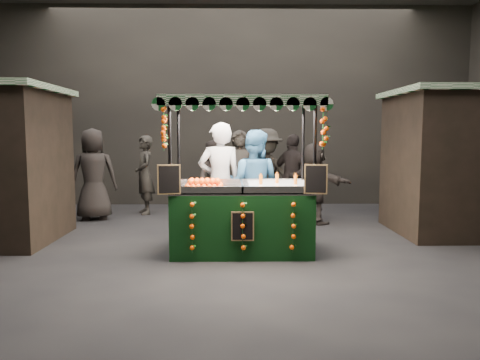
{
  "coord_description": "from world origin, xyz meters",
  "views": [
    {
      "loc": [
        -0.01,
        -6.75,
        1.81
      ],
      "look_at": [
        0.12,
        0.71,
        1.06
      ],
      "focal_mm": 34.46,
      "sensor_mm": 36.0,
      "label": 1
    }
  ],
  "objects": [
    {
      "name": "ground",
      "position": [
        0.0,
        0.0,
        0.0
      ],
      "size": [
        12.0,
        12.0,
        0.0
      ],
      "primitive_type": "plane",
      "color": "black",
      "rests_on": "ground"
    },
    {
      "name": "market_hall",
      "position": [
        0.0,
        0.0,
        3.38
      ],
      "size": [
        12.1,
        10.1,
        5.05
      ],
      "color": "black",
      "rests_on": "ground"
    },
    {
      "name": "neighbour_stall_right",
      "position": [
        4.4,
        1.5,
        1.31
      ],
      "size": [
        3.0,
        2.2,
        2.6
      ],
      "color": "black",
      "rests_on": "ground"
    },
    {
      "name": "juice_stall",
      "position": [
        0.15,
        0.15,
        0.72
      ],
      "size": [
        2.41,
        1.42,
        2.34
      ],
      "color": "black",
      "rests_on": "ground"
    },
    {
      "name": "vendor_grey",
      "position": [
        -0.21,
        0.96,
        1.0
      ],
      "size": [
        0.79,
        0.57,
        1.99
      ],
      "rotation": [
        0.0,
        0.0,
        3.28
      ],
      "color": "gray",
      "rests_on": "ground"
    },
    {
      "name": "vendor_blue",
      "position": [
        0.36,
        1.03,
        0.94
      ],
      "size": [
        1.09,
        0.96,
        1.87
      ],
      "rotation": [
        0.0,
        0.0,
        2.82
      ],
      "color": "#255078",
      "rests_on": "ground"
    },
    {
      "name": "shopper_0",
      "position": [
        0.15,
        2.11,
        0.94
      ],
      "size": [
        0.73,
        0.52,
        1.88
      ],
      "rotation": [
        0.0,
        0.0,
        -0.11
      ],
      "color": "black",
      "rests_on": "ground"
    },
    {
      "name": "shopper_1",
      "position": [
        -0.34,
        2.65,
        0.84
      ],
      "size": [
        1.01,
        0.92,
        1.68
      ],
      "rotation": [
        0.0,
        0.0,
        -0.43
      ],
      "color": "#2A2422",
      "rests_on": "ground"
    },
    {
      "name": "shopper_2",
      "position": [
        1.32,
        3.11,
        0.9
      ],
      "size": [
        1.1,
        1.01,
        1.8
      ],
      "rotation": [
        0.0,
        0.0,
        2.46
      ],
      "color": "black",
      "rests_on": "ground"
    },
    {
      "name": "shopper_3",
      "position": [
        0.74,
        3.16,
        0.96
      ],
      "size": [
        1.41,
        1.1,
        1.92
      ],
      "rotation": [
        0.0,
        0.0,
        0.35
      ],
      "color": "#2C2823",
      "rests_on": "ground"
    },
    {
      "name": "shopper_4",
      "position": [
        -2.91,
        2.91,
        0.96
      ],
      "size": [
        1.04,
        0.77,
        1.92
      ],
      "rotation": [
        0.0,
        0.0,
        3.33
      ],
      "color": "black",
      "rests_on": "ground"
    },
    {
      "name": "shopper_5",
      "position": [
        1.64,
        2.41,
        0.81
      ],
      "size": [
        1.4,
        1.41,
        1.63
      ],
      "rotation": [
        0.0,
        0.0,
        2.35
      ],
      "color": "#2D2724",
      "rests_on": "ground"
    },
    {
      "name": "shopper_6",
      "position": [
        -1.97,
        3.6,
        0.89
      ],
      "size": [
        0.63,
        0.76,
        1.77
      ],
      "rotation": [
        0.0,
        0.0,
        -1.2
      ],
      "color": "#2B2722",
      "rests_on": "ground"
    },
    {
      "name": "shopper_7",
      "position": [
        -3.9,
        2.69,
        0.89
      ],
      "size": [
        1.13,
        0.8,
        1.78
      ],
      "rotation": [
        0.0,
        0.0,
        2.75
      ],
      "color": "#292521",
      "rests_on": "ground"
    }
  ]
}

